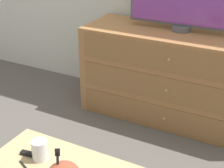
# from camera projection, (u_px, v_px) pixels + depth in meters

# --- Properties ---
(ground_plane) EXTENTS (12.00, 12.00, 0.00)m
(ground_plane) POSITION_uv_depth(u_px,v_px,m) (171.00, 99.00, 3.35)
(ground_plane) COLOR #56514C
(dresser) EXTENTS (1.61, 0.56, 0.77)m
(dresser) POSITION_uv_depth(u_px,v_px,m) (178.00, 77.00, 2.89)
(dresser) COLOR #9E6B3D
(dresser) RESTS_ON ground_plane
(drink_cup) EXTENTS (0.08, 0.08, 0.11)m
(drink_cup) POSITION_uv_depth(u_px,v_px,m) (40.00, 151.00, 1.77)
(drink_cup) COLOR white
(drink_cup) RESTS_ON coffee_table
(remote_control) EXTENTS (0.13, 0.05, 0.02)m
(remote_control) POSITION_uv_depth(u_px,v_px,m) (32.00, 154.00, 1.81)
(remote_control) COLOR black
(remote_control) RESTS_ON coffee_table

